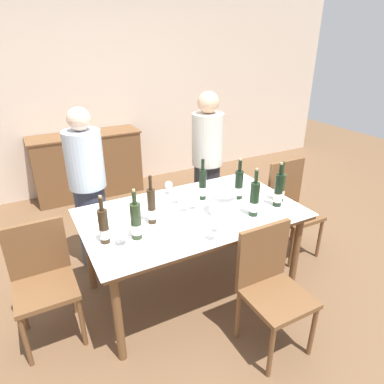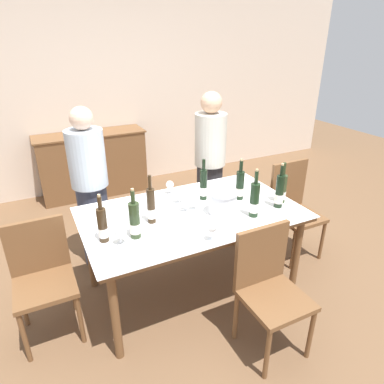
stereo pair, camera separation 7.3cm
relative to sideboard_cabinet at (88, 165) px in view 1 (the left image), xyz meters
The scene contains 24 objects.
ground_plane 2.50m from the sideboard_cabinet, 82.21° to the right, with size 12.00×12.00×0.00m, color brown.
back_wall 1.05m from the sideboard_cabinet, 41.06° to the left, with size 8.00×0.10×2.80m.
sideboard_cabinet is the anchor object (origin of this frame).
dining_table 2.47m from the sideboard_cabinet, 82.21° to the right, with size 1.76×1.04×0.77m.
ice_bucket 2.65m from the sideboard_cabinet, 77.89° to the right, with size 0.23×0.23×0.18m.
wine_bottle_0 2.49m from the sideboard_cabinet, 90.37° to the right, with size 0.06×0.06×0.39m.
wine_bottle_1 2.57m from the sideboard_cabinet, 71.17° to the right, with size 0.07×0.07×0.37m.
wine_bottle_2 2.86m from the sideboard_cabinet, 67.11° to the right, with size 0.08×0.08×0.36m.
wine_bottle_3 2.85m from the sideboard_cabinet, 74.67° to the right, with size 0.07×0.07×0.40m.
wine_bottle_4 2.90m from the sideboard_cabinet, 69.07° to the right, with size 0.07×0.07×0.38m.
wine_bottle_5 2.37m from the sideboard_cabinet, 76.78° to the right, with size 0.06×0.06×0.37m.
wine_bottle_6 2.64m from the sideboard_cabinet, 94.25° to the right, with size 0.08×0.08×0.38m.
wine_bottle_7 2.61m from the sideboard_cabinet, 99.08° to the right, with size 0.07×0.07×0.36m.
wine_glass_0 2.92m from the sideboard_cabinet, 84.64° to the right, with size 0.07×0.07×0.14m.
wine_glass_1 2.45m from the sideboard_cabinet, 83.03° to the right, with size 0.08×0.08×0.14m.
wine_glass_2 2.68m from the sideboard_cabinet, 96.74° to the right, with size 0.09×0.09×0.14m.
wine_glass_3 2.30m from the sideboard_cabinet, 82.19° to the right, with size 0.08×0.08×0.14m.
wine_glass_4 2.10m from the sideboard_cabinet, 81.29° to the right, with size 0.07×0.07×0.13m.
wine_glass_5 2.47m from the sideboard_cabinet, 81.07° to the right, with size 0.07×0.07×0.14m.
chair_left_end 2.50m from the sideboard_cabinet, 109.71° to the right, with size 0.42×0.42×0.89m.
chair_right_end 2.79m from the sideboard_cabinet, 57.24° to the right, with size 0.42×0.42×0.96m.
chair_near_front 3.23m from the sideboard_cabinet, 80.17° to the right, with size 0.42×0.42×0.92m.
person_host 1.70m from the sideboard_cabinet, 101.00° to the right, with size 0.33×0.33×1.54m.
person_guest_left 1.92m from the sideboard_cabinet, 59.77° to the right, with size 0.33×0.33×1.58m.
Camera 1 is at (-1.16, -2.17, 2.09)m, focal length 32.00 mm.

